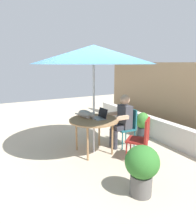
# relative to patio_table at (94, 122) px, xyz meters

# --- Properties ---
(ground_plane) EXTENTS (14.00, 14.00, 0.00)m
(ground_plane) POSITION_rel_patio_table_xyz_m (0.00, 0.00, -0.69)
(ground_plane) COLOR #BCAD93
(fence_back) EXTENTS (5.80, 0.08, 1.92)m
(fence_back) POSITION_rel_patio_table_xyz_m (0.00, 2.41, 0.28)
(fence_back) COLOR #937756
(fence_back) RESTS_ON ground
(planter_wall_low) EXTENTS (5.22, 0.20, 0.53)m
(planter_wall_low) POSITION_rel_patio_table_xyz_m (0.00, 1.81, -0.42)
(planter_wall_low) COLOR beige
(planter_wall_low) RESTS_ON ground
(patio_table) EXTENTS (1.05, 1.05, 0.75)m
(patio_table) POSITION_rel_patio_table_xyz_m (0.00, 0.00, 0.00)
(patio_table) COLOR #9E754C
(patio_table) RESTS_ON ground
(patio_umbrella) EXTENTS (2.44, 2.44, 2.26)m
(patio_umbrella) POSITION_rel_patio_table_xyz_m (0.00, 0.00, 1.39)
(patio_umbrella) COLOR #B7B7BC
(patio_umbrella) RESTS_ON ground
(chair_occupied) EXTENTS (0.40, 0.40, 0.87)m
(chair_occupied) POSITION_rel_patio_table_xyz_m (0.00, 0.89, -0.18)
(chair_occupied) COLOR #1E606B
(chair_occupied) RESTS_ON ground
(chair_empty) EXTENTS (0.56, 0.56, 0.87)m
(chair_empty) POSITION_rel_patio_table_xyz_m (0.80, 0.65, -0.18)
(chair_empty) COLOR maroon
(chair_empty) RESTS_ON ground
(person_seated) EXTENTS (0.48, 0.48, 1.21)m
(person_seated) POSITION_rel_patio_table_xyz_m (-0.00, 0.73, -0.01)
(person_seated) COLOR #3F3F47
(person_seated) RESTS_ON ground
(laptop) EXTENTS (0.31, 0.27, 0.21)m
(laptop) POSITION_rel_patio_table_xyz_m (0.00, 0.17, 0.12)
(laptop) COLOR gray
(laptop) RESTS_ON patio_table
(cat) EXTENTS (0.64, 0.29, 0.17)m
(cat) POSITION_rel_patio_table_xyz_m (-0.19, -0.10, 0.14)
(cat) COLOR gray
(cat) RESTS_ON patio_table
(potted_plant_near_fence) EXTENTS (0.35, 0.35, 0.64)m
(potted_plant_near_fence) POSITION_rel_patio_table_xyz_m (-0.32, 1.63, -0.33)
(potted_plant_near_fence) COLOR #33383D
(potted_plant_near_fence) RESTS_ON ground
(potted_plant_by_chair) EXTENTS (0.30, 0.30, 0.57)m
(potted_plant_by_chair) POSITION_rel_patio_table_xyz_m (-1.28, 1.64, -0.38)
(potted_plant_by_chair) COLOR #9E5138
(potted_plant_by_chair) RESTS_ON ground
(potted_plant_corner) EXTENTS (0.50, 0.50, 0.77)m
(potted_plant_corner) POSITION_rel_patio_table_xyz_m (1.65, -0.07, -0.24)
(potted_plant_corner) COLOR #595654
(potted_plant_corner) RESTS_ON ground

